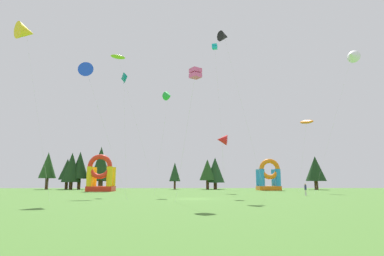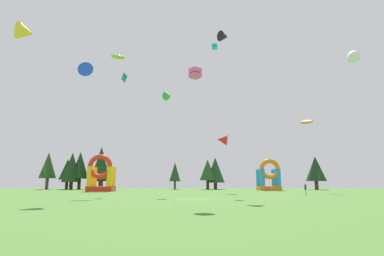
{
  "view_description": "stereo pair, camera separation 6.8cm",
  "coord_description": "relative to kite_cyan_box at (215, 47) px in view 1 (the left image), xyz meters",
  "views": [
    {
      "loc": [
        -1.06,
        -37.47,
        1.93
      ],
      "look_at": [
        0.0,
        14.99,
        10.53
      ],
      "focal_mm": 30.56,
      "sensor_mm": 36.0,
      "label": 1
    },
    {
      "loc": [
        -0.99,
        -37.47,
        1.93
      ],
      "look_at": [
        0.0,
        14.99,
        10.53
      ],
      "focal_mm": 30.56,
      "sensor_mm": 36.0,
      "label": 2
    }
  ],
  "objects": [
    {
      "name": "tree_row_4",
      "position": [
        -25.89,
        28.49,
        -19.4
      ],
      "size": [
        5.77,
        5.77,
        9.0
      ],
      "color": "#4C331E",
      "rests_on": "ground_plane"
    },
    {
      "name": "kite_black_delta",
      "position": [
        0.52,
        -9.07,
        -2.27
      ],
      "size": [
        4.85,
        7.24,
        23.46
      ],
      "color": "black",
      "rests_on": "ground_plane"
    },
    {
      "name": "kite_lime_parafoil",
      "position": [
        -16.12,
        -2.27,
        -2.82
      ],
      "size": [
        7.64,
        2.61,
        22.56
      ],
      "color": "#8CD826",
      "rests_on": "ground_plane"
    },
    {
      "name": "tree_row_5",
      "position": [
        -24.95,
        24.34,
        -18.75
      ],
      "size": [
        4.64,
        4.64,
        10.11
      ],
      "color": "#4C331E",
      "rests_on": "ground_plane"
    },
    {
      "name": "tree_row_3",
      "position": [
        -31.13,
        28.34,
        -18.99
      ],
      "size": [
        4.29,
        4.29,
        9.26
      ],
      "color": "#4C331E",
      "rests_on": "ground_plane"
    },
    {
      "name": "inflatable_red_slide",
      "position": [
        -21.7,
        12.03,
        -22.11
      ],
      "size": [
        5.0,
        4.14,
        7.19
      ],
      "color": "red",
      "rests_on": "ground_plane"
    },
    {
      "name": "tree_row_8",
      "position": [
        2.51,
        29.58,
        -20.1
      ],
      "size": [
        4.73,
        4.73,
        7.95
      ],
      "color": "#4C331E",
      "rests_on": "ground_plane"
    },
    {
      "name": "tree_row_1",
      "position": [
        -34.46,
        29.17,
        -19.98
      ],
      "size": [
        4.04,
        4.04,
        7.52
      ],
      "color": "#4C331E",
      "rests_on": "ground_plane"
    },
    {
      "name": "kite_teal_diamond",
      "position": [
        -15.32,
        -1.33,
        -6.16
      ],
      "size": [
        1.18,
        6.11,
        19.44
      ],
      "color": "#0C7F7A",
      "rests_on": "ground_plane"
    },
    {
      "name": "kite_cyan_box",
      "position": [
        0.0,
        0.0,
        0.0
      ],
      "size": [
        3.12,
        8.94,
        25.37
      ],
      "color": "#19B7CC",
      "rests_on": "ground_plane"
    },
    {
      "name": "inflatable_blue_arch",
      "position": [
        13.43,
        19.3,
        -22.22
      ],
      "size": [
        4.73,
        4.34,
        6.87
      ],
      "color": "orange",
      "rests_on": "ground_plane"
    },
    {
      "name": "kite_blue_delta",
      "position": [
        -16.03,
        -18.26,
        -10.89
      ],
      "size": [
        5.77,
        1.83,
        14.89
      ],
      "color": "blue",
      "rests_on": "ground_plane"
    },
    {
      "name": "tree_row_0",
      "position": [
        -39.31,
        29.14,
        -19.0
      ],
      "size": [
        4.15,
        4.15,
        9.15
      ],
      "color": "#4C331E",
      "rests_on": "ground_plane"
    },
    {
      "name": "kite_red_delta",
      "position": [
        1.43,
        3.4,
        -15.72
      ],
      "size": [
        2.2,
        3.12,
        10.17
      ],
      "color": "red",
      "rests_on": "ground_plane"
    },
    {
      "name": "person_far_side",
      "position": [
        11.56,
        -7.96,
        -23.89
      ],
      "size": [
        0.39,
        0.39,
        1.65
      ],
      "rotation": [
        0.0,
        0.0,
        2.15
      ],
      "color": "silver",
      "rests_on": "ground_plane"
    },
    {
      "name": "tree_row_7",
      "position": [
        0.5,
        28.65,
        -20.12
      ],
      "size": [
        4.05,
        4.05,
        7.4
      ],
      "color": "#4C331E",
      "rests_on": "ground_plane"
    },
    {
      "name": "tree_row_9",
      "position": [
        26.17,
        24.8,
        -19.93
      ],
      "size": [
        4.79,
        4.79,
        7.93
      ],
      "color": "#4C331E",
      "rests_on": "ground_plane"
    },
    {
      "name": "kite_white_delta",
      "position": [
        20.79,
        -5.74,
        -3.58
      ],
      "size": [
        6.55,
        6.35,
        22.32
      ],
      "color": "white",
      "rests_on": "ground_plane"
    },
    {
      "name": "tree_row_2",
      "position": [
        -32.81,
        27.5,
        -19.53
      ],
      "size": [
        4.65,
        4.65,
        8.97
      ],
      "color": "#4C331E",
      "rests_on": "ground_plane"
    },
    {
      "name": "kite_pink_box",
      "position": [
        -4.1,
        -24.14,
        -12.97
      ],
      "size": [
        2.5,
        3.25,
        12.36
      ],
      "color": "#EA599E",
      "rests_on": "ground_plane"
    },
    {
      "name": "tree_row_6",
      "position": [
        -7.68,
        29.76,
        -20.59
      ],
      "size": [
        2.82,
        2.82,
        6.7
      ],
      "color": "#4C331E",
      "rests_on": "ground_plane"
    },
    {
      "name": "kite_green_delta",
      "position": [
        -7.57,
        -6.26,
        -10.42
      ],
      "size": [
        2.7,
        2.39,
        15.25
      ],
      "color": "green",
      "rests_on": "ground_plane"
    },
    {
      "name": "ground_plane",
      "position": [
        -3.95,
        -15.9,
        -24.87
      ],
      "size": [
        120.0,
        120.0,
        0.0
      ],
      "primitive_type": "plane",
      "color": "#47752D"
    },
    {
      "name": "kite_yellow_delta",
      "position": [
        -24.64,
        -15.4,
        -4.85
      ],
      "size": [
        8.1,
        7.12,
        21.16
      ],
      "color": "yellow",
      "rests_on": "ground_plane"
    },
    {
      "name": "kite_orange_parafoil",
      "position": [
        17.19,
        5.04,
        -12.15
      ],
      "size": [
        2.44,
        4.55,
        13.42
      ],
      "color": "orange",
      "rests_on": "ground_plane"
    }
  ]
}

